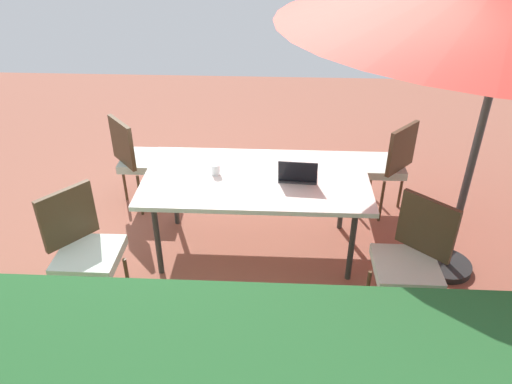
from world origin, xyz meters
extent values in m
cube|color=#935442|center=(0.00, 0.00, -0.01)|extent=(10.00, 10.00, 0.02)
cube|color=silver|center=(0.00, 0.00, 0.75)|extent=(1.91, 1.05, 0.04)
cylinder|color=#333333|center=(-0.81, -0.37, 0.36)|extent=(0.05, 0.05, 0.73)
cylinder|color=#333333|center=(0.81, -0.37, 0.36)|extent=(0.05, 0.05, 0.73)
cylinder|color=#333333|center=(-0.81, 0.37, 0.36)|extent=(0.05, 0.05, 0.73)
cylinder|color=#333333|center=(0.81, 0.37, 0.36)|extent=(0.05, 0.05, 0.73)
cylinder|color=#4C4C4C|center=(-1.68, 0.20, 1.24)|extent=(0.06, 0.06, 2.49)
cylinder|color=black|center=(-1.68, 0.20, 0.03)|extent=(0.44, 0.44, 0.06)
cube|color=silver|center=(-1.14, 0.80, 0.49)|extent=(0.46, 0.46, 0.08)
cube|color=#4C3823|center=(-1.28, 0.65, 0.76)|extent=(0.35, 0.32, 0.45)
cylinder|color=#4C3823|center=(-0.88, 0.81, 0.23)|extent=(0.03, 0.03, 0.45)
cylinder|color=#4C3823|center=(-1.15, 1.06, 0.23)|extent=(0.03, 0.03, 0.45)
cylinder|color=#4C3823|center=(-1.13, 0.55, 0.23)|extent=(0.03, 0.03, 0.45)
cylinder|color=#4C3823|center=(-1.39, 0.79, 0.23)|extent=(0.03, 0.03, 0.45)
cube|color=silver|center=(-1.20, -0.77, 0.49)|extent=(0.46, 0.46, 0.08)
cube|color=#4C3823|center=(-1.36, -0.63, 0.76)|extent=(0.32, 0.35, 0.45)
cylinder|color=#4C3823|center=(-1.19, -1.02, 0.23)|extent=(0.03, 0.03, 0.45)
cylinder|color=#4C3823|center=(-0.95, -0.76, 0.23)|extent=(0.03, 0.03, 0.45)
cylinder|color=#4C3823|center=(-1.46, -0.78, 0.23)|extent=(0.03, 0.03, 0.45)
cylinder|color=#4C3823|center=(-1.21, -0.52, 0.23)|extent=(0.03, 0.03, 0.45)
cube|color=silver|center=(1.18, -0.76, 0.49)|extent=(0.46, 0.46, 0.08)
cube|color=#4C3823|center=(1.34, -0.62, 0.76)|extent=(0.32, 0.36, 0.45)
cylinder|color=#4C3823|center=(0.92, -0.75, 0.23)|extent=(0.03, 0.03, 0.45)
cylinder|color=#4C3823|center=(1.16, -1.02, 0.23)|extent=(0.03, 0.03, 0.45)
cylinder|color=#4C3823|center=(1.20, -0.51, 0.23)|extent=(0.03, 0.03, 0.45)
cylinder|color=#4C3823|center=(1.43, -0.78, 0.23)|extent=(0.03, 0.03, 0.45)
cube|color=silver|center=(1.22, 0.79, 0.49)|extent=(0.46, 0.46, 0.08)
cube|color=#4C3823|center=(1.38, 0.65, 0.76)|extent=(0.31, 0.36, 0.45)
cylinder|color=#4C3823|center=(1.20, 1.04, 0.23)|extent=(0.03, 0.03, 0.45)
cylinder|color=#4C3823|center=(0.97, 0.76, 0.23)|extent=(0.03, 0.03, 0.45)
cylinder|color=#4C3823|center=(1.47, 0.81, 0.23)|extent=(0.03, 0.03, 0.45)
cylinder|color=#4C3823|center=(1.24, 0.53, 0.23)|extent=(0.03, 0.03, 0.45)
cube|color=#2D2D33|center=(-0.35, 0.00, 0.77)|extent=(0.33, 0.24, 0.02)
cube|color=black|center=(-0.35, 0.11, 0.88)|extent=(0.32, 0.07, 0.20)
cylinder|color=white|center=(0.35, -0.02, 0.82)|extent=(0.08, 0.08, 0.10)
camera|label=1|loc=(-0.18, 3.63, 2.83)|focal=34.48mm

